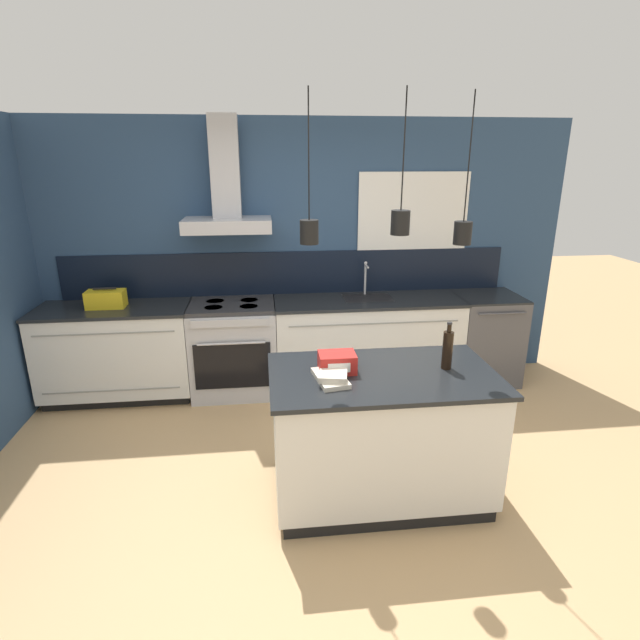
{
  "coord_description": "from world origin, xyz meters",
  "views": [
    {
      "loc": [
        -0.26,
        -2.93,
        2.24
      ],
      "look_at": [
        0.16,
        0.67,
        1.05
      ],
      "focal_mm": 28.0,
      "sensor_mm": 36.0,
      "label": 1
    }
  ],
  "objects": [
    {
      "name": "bottle_on_island",
      "position": [
        0.91,
        -0.02,
        1.04
      ],
      "size": [
        0.07,
        0.07,
        0.32
      ],
      "color": "black",
      "rests_on": "kitchen_island"
    },
    {
      "name": "red_supply_box",
      "position": [
        0.19,
        0.02,
        0.97
      ],
      "size": [
        0.24,
        0.18,
        0.12
      ],
      "color": "red",
      "rests_on": "kitchen_island"
    },
    {
      "name": "yellow_toolbox",
      "position": [
        -1.71,
        1.69,
        0.99
      ],
      "size": [
        0.34,
        0.18,
        0.19
      ],
      "color": "gold",
      "rests_on": "counter_run_left"
    },
    {
      "name": "ground_plane",
      "position": [
        0.0,
        0.0,
        0.0
      ],
      "size": [
        16.0,
        16.0,
        0.0
      ],
      "primitive_type": "plane",
      "color": "tan",
      "rests_on": "ground"
    },
    {
      "name": "wall_back",
      "position": [
        -0.02,
        2.0,
        1.36
      ],
      "size": [
        5.6,
        2.21,
        2.6
      ],
      "color": "navy",
      "rests_on": "ground_plane"
    },
    {
      "name": "kitchen_island",
      "position": [
        0.48,
        -0.04,
        0.46
      ],
      "size": [
        1.47,
        0.86,
        0.91
      ],
      "color": "black",
      "rests_on": "ground_plane"
    },
    {
      "name": "oven_range",
      "position": [
        -0.57,
        1.69,
        0.46
      ],
      "size": [
        0.81,
        0.66,
        0.91
      ],
      "color": "#B5B5BA",
      "rests_on": "ground_plane"
    },
    {
      "name": "book_stack",
      "position": [
        0.14,
        -0.11,
        0.94
      ],
      "size": [
        0.24,
        0.34,
        0.07
      ],
      "color": "beige",
      "rests_on": "kitchen_island"
    },
    {
      "name": "dishwasher",
      "position": [
        1.98,
        1.69,
        0.46
      ],
      "size": [
        0.63,
        0.65,
        0.91
      ],
      "color": "#4C4C51",
      "rests_on": "ground_plane"
    },
    {
      "name": "counter_run_left",
      "position": [
        -1.67,
        1.69,
        0.46
      ],
      "size": [
        1.4,
        0.64,
        0.91
      ],
      "color": "black",
      "rests_on": "ground_plane"
    },
    {
      "name": "counter_run_sink",
      "position": [
        0.75,
        1.69,
        0.46
      ],
      "size": [
        1.85,
        0.64,
        1.25
      ],
      "color": "black",
      "rests_on": "ground_plane"
    }
  ]
}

